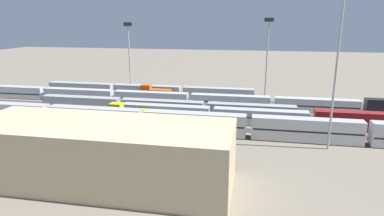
# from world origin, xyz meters

# --- Properties ---
(ground_plane) EXTENTS (400.00, 400.00, 0.00)m
(ground_plane) POSITION_xyz_m (0.00, 0.00, 0.00)
(ground_plane) COLOR #756B5B
(track_bed_0) EXTENTS (140.00, 2.80, 0.12)m
(track_bed_0) POSITION_xyz_m (0.00, -17.50, 0.06)
(track_bed_0) COLOR #4C443D
(track_bed_0) RESTS_ON ground_plane
(track_bed_1) EXTENTS (140.00, 2.80, 0.12)m
(track_bed_1) POSITION_xyz_m (0.00, -12.50, 0.06)
(track_bed_1) COLOR #3D3833
(track_bed_1) RESTS_ON ground_plane
(track_bed_2) EXTENTS (140.00, 2.80, 0.12)m
(track_bed_2) POSITION_xyz_m (0.00, -7.50, 0.06)
(track_bed_2) COLOR #4C443D
(track_bed_2) RESTS_ON ground_plane
(track_bed_3) EXTENTS (140.00, 2.80, 0.12)m
(track_bed_3) POSITION_xyz_m (0.00, -2.50, 0.06)
(track_bed_3) COLOR #3D3833
(track_bed_3) RESTS_ON ground_plane
(track_bed_4) EXTENTS (140.00, 2.80, 0.12)m
(track_bed_4) POSITION_xyz_m (0.00, 2.50, 0.06)
(track_bed_4) COLOR #4C443D
(track_bed_4) RESTS_ON ground_plane
(track_bed_5) EXTENTS (140.00, 2.80, 0.12)m
(track_bed_5) POSITION_xyz_m (0.00, 7.50, 0.06)
(track_bed_5) COLOR #4C443D
(track_bed_5) RESTS_ON ground_plane
(track_bed_6) EXTENTS (140.00, 2.80, 0.12)m
(track_bed_6) POSITION_xyz_m (0.00, 12.50, 0.06)
(track_bed_6) COLOR #3D3833
(track_bed_6) RESTS_ON ground_plane
(track_bed_7) EXTENTS (140.00, 2.80, 0.12)m
(track_bed_7) POSITION_xyz_m (0.00, 17.50, 0.06)
(track_bed_7) COLOR #3D3833
(track_bed_7) RESTS_ON ground_plane
(train_on_track_0) EXTENTS (71.40, 3.00, 3.80)m
(train_on_track_0) POSITION_xyz_m (18.97, -17.50, 2.02)
(train_on_track_0) COLOR #B7BABF
(train_on_track_0) RESTS_ON ground_plane
(train_on_track_7) EXTENTS (119.80, 3.06, 5.00)m
(train_on_track_7) POSITION_xyz_m (-3.85, 17.50, 2.60)
(train_on_track_7) COLOR #B7BABF
(train_on_track_7) RESTS_ON ground_plane
(train_on_track_2) EXTENTS (139.00, 3.06, 4.40)m
(train_on_track_2) POSITION_xyz_m (4.39, -7.50, 2.05)
(train_on_track_2) COLOR black
(train_on_track_2) RESTS_ON ground_plane
(train_on_track_6) EXTENTS (10.00, 3.00, 5.00)m
(train_on_track_6) POSITION_xyz_m (14.38, 12.50, 2.16)
(train_on_track_6) COLOR gold
(train_on_track_6) RESTS_ON ground_plane
(train_on_track_5) EXTENTS (66.40, 3.06, 4.40)m
(train_on_track_5) POSITION_xyz_m (-16.28, 7.50, 2.10)
(train_on_track_5) COLOR maroon
(train_on_track_5) RESTS_ON ground_plane
(train_on_track_1) EXTENTS (10.00, 3.00, 5.00)m
(train_on_track_1) POSITION_xyz_m (14.82, -12.50, 2.16)
(train_on_track_1) COLOR #D85914
(train_on_track_1) RESTS_ON ground_plane
(train_on_track_4) EXTENTS (71.40, 3.00, 3.80)m
(train_on_track_4) POSITION_xyz_m (8.02, 2.50, 2.02)
(train_on_track_4) COLOR #A8AAB2
(train_on_track_4) RESTS_ON ground_plane
(light_mast_0) EXTENTS (2.80, 0.70, 24.46)m
(light_mast_0) POSITION_xyz_m (25.65, -19.90, 15.83)
(light_mast_0) COLOR #9EA0A5
(light_mast_0) RESTS_ON ground_plane
(light_mast_1) EXTENTS (2.80, 0.70, 32.58)m
(light_mast_1) POSITION_xyz_m (-31.93, 21.26, 20.23)
(light_mast_1) COLOR #9EA0A5
(light_mast_1) RESTS_ON ground_plane
(light_mast_2) EXTENTS (2.80, 0.70, 25.91)m
(light_mast_2) POSITION_xyz_m (-20.15, -20.55, 16.62)
(light_mast_2) COLOR #9EA0A5
(light_mast_2) RESTS_ON ground_plane
(maintenance_shed) EXTENTS (41.48, 14.42, 9.82)m
(maintenance_shed) POSITION_xyz_m (6.53, 42.95, 4.91)
(maintenance_shed) COLOR tan
(maintenance_shed) RESTS_ON ground_plane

